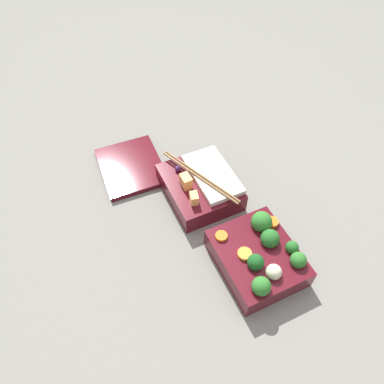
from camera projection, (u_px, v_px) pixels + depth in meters
ground_plane at (232, 227)px, 0.83m from camera, size 3.00×3.00×0.00m
bento_tray_vegetable at (260, 256)px, 0.75m from camera, size 0.18×0.15×0.08m
bento_tray_rice at (201, 186)px, 0.86m from camera, size 0.21×0.15×0.08m
bento_lid at (131, 167)px, 0.93m from camera, size 0.18×0.15×0.01m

